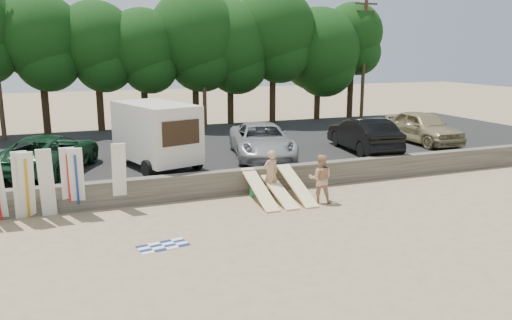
# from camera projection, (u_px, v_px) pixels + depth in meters

# --- Properties ---
(ground) EXTENTS (120.00, 120.00, 0.00)m
(ground) POSITION_uv_depth(u_px,v_px,m) (268.00, 215.00, 17.91)
(ground) COLOR tan
(ground) RESTS_ON ground
(seawall) EXTENTS (44.00, 0.50, 1.00)m
(seawall) POSITION_uv_depth(u_px,v_px,m) (241.00, 181.00, 20.54)
(seawall) COLOR #6B6356
(seawall) RESTS_ON ground
(parking_lot) EXTENTS (44.00, 14.50, 0.70)m
(parking_lot) POSITION_uv_depth(u_px,v_px,m) (196.00, 151.00, 27.42)
(parking_lot) COLOR #282828
(parking_lot) RESTS_ON ground
(treeline) EXTENTS (32.74, 6.35, 9.39)m
(treeline) POSITION_uv_depth(u_px,v_px,m) (177.00, 41.00, 32.70)
(treeline) COLOR #382616
(treeline) RESTS_ON parking_lot
(utility_poles) EXTENTS (25.80, 0.26, 9.00)m
(utility_poles) POSITION_uv_depth(u_px,v_px,m) (204.00, 56.00, 32.03)
(utility_poles) COLOR #473321
(utility_poles) RESTS_ON parking_lot
(box_trailer) EXTENTS (3.50, 4.90, 2.84)m
(box_trailer) POSITION_uv_depth(u_px,v_px,m) (156.00, 132.00, 21.78)
(box_trailer) COLOR beige
(box_trailer) RESTS_ON parking_lot
(car_1) EXTENTS (4.81, 6.47, 1.63)m
(car_1) POSITION_uv_depth(u_px,v_px,m) (49.00, 153.00, 21.03)
(car_1) COLOR #143821
(car_1) RESTS_ON parking_lot
(car_2) EXTENTS (3.88, 6.27, 1.62)m
(car_2) POSITION_uv_depth(u_px,v_px,m) (262.00, 141.00, 24.01)
(car_2) COLOR #9E9FA3
(car_2) RESTS_ON parking_lot
(car_3) EXTENTS (2.45, 5.47, 1.74)m
(car_3) POSITION_uv_depth(u_px,v_px,m) (363.00, 134.00, 25.41)
(car_3) COLOR black
(car_3) RESTS_ON parking_lot
(car_4) EXTENTS (2.11, 5.21, 1.77)m
(car_4) POSITION_uv_depth(u_px,v_px,m) (422.00, 127.00, 27.73)
(car_4) COLOR #9C8D63
(car_4) RESTS_ON parking_lot
(surfboard_upright_3) EXTENTS (0.61, 0.83, 2.52)m
(surfboard_upright_3) POSITION_uv_depth(u_px,v_px,m) (21.00, 185.00, 17.03)
(surfboard_upright_3) COLOR silver
(surfboard_upright_3) RESTS_ON ground
(surfboard_upright_4) EXTENTS (0.62, 0.92, 2.49)m
(surfboard_upright_4) POSITION_uv_depth(u_px,v_px,m) (27.00, 186.00, 17.05)
(surfboard_upright_4) COLOR silver
(surfboard_upright_4) RESTS_ON ground
(surfboard_upright_5) EXTENTS (0.52, 0.71, 2.53)m
(surfboard_upright_5) POSITION_uv_depth(u_px,v_px,m) (47.00, 183.00, 17.30)
(surfboard_upright_5) COLOR silver
(surfboard_upright_5) RESTS_ON ground
(surfboard_upright_6) EXTENTS (0.51, 0.87, 2.49)m
(surfboard_upright_6) POSITION_uv_depth(u_px,v_px,m) (77.00, 180.00, 17.74)
(surfboard_upright_6) COLOR silver
(surfboard_upright_6) RESTS_ON ground
(surfboard_upright_7) EXTENTS (0.53, 0.78, 2.52)m
(surfboard_upright_7) POSITION_uv_depth(u_px,v_px,m) (69.00, 180.00, 17.69)
(surfboard_upright_7) COLOR silver
(surfboard_upright_7) RESTS_ON ground
(surfboard_upright_8) EXTENTS (0.50, 0.69, 2.54)m
(surfboard_upright_8) POSITION_uv_depth(u_px,v_px,m) (119.00, 176.00, 18.30)
(surfboard_upright_8) COLOR silver
(surfboard_upright_8) RESTS_ON ground
(surfboard_low_0) EXTENTS (0.56, 2.86, 1.05)m
(surfboard_low_0) POSITION_uv_depth(u_px,v_px,m) (259.00, 189.00, 19.31)
(surfboard_low_0) COLOR #FFE6A0
(surfboard_low_0) RESTS_ON ground
(surfboard_low_1) EXTENTS (0.56, 2.92, 0.84)m
(surfboard_low_1) POSITION_uv_depth(u_px,v_px,m) (278.00, 190.00, 19.60)
(surfboard_low_1) COLOR #FFE6A0
(surfboard_low_1) RESTS_ON ground
(surfboard_low_2) EXTENTS (0.56, 2.84, 1.09)m
(surfboard_low_2) POSITION_uv_depth(u_px,v_px,m) (297.00, 185.00, 19.78)
(surfboard_low_2) COLOR #FFE6A0
(surfboard_low_2) RESTS_ON ground
(beachgoer_a) EXTENTS (0.77, 0.59, 1.88)m
(beachgoer_a) POSITION_uv_depth(u_px,v_px,m) (271.00, 173.00, 20.02)
(beachgoer_a) COLOR tan
(beachgoer_a) RESTS_ON ground
(beachgoer_b) EXTENTS (1.14, 1.05, 1.89)m
(beachgoer_b) POSITION_uv_depth(u_px,v_px,m) (320.00, 179.00, 19.18)
(beachgoer_b) COLOR tan
(beachgoer_b) RESTS_ON ground
(cooler) EXTENTS (0.45, 0.40, 0.32)m
(cooler) POSITION_uv_depth(u_px,v_px,m) (254.00, 192.00, 20.19)
(cooler) COLOR #289452
(cooler) RESTS_ON ground
(gear_bag) EXTENTS (0.34, 0.30, 0.22)m
(gear_bag) POSITION_uv_depth(u_px,v_px,m) (302.00, 191.00, 20.54)
(gear_bag) COLOR orange
(gear_bag) RESTS_ON ground
(beach_towel) EXTENTS (1.74, 1.74, 0.00)m
(beach_towel) POSITION_uv_depth(u_px,v_px,m) (163.00, 246.00, 15.06)
(beach_towel) COLOR white
(beach_towel) RESTS_ON ground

